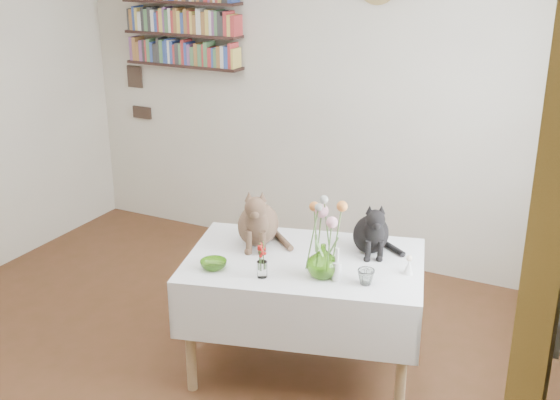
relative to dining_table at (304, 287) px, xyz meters
The scene contains 14 objects.
room 1.19m from the dining_table, 131.02° to the right, with size 4.08×4.58×2.58m.
curtain 1.65m from the dining_table, 32.94° to the right, with size 0.12×0.38×2.10m, color brown.
dining_table is the anchor object (origin of this frame).
tabby_cat 0.49m from the dining_table, 166.75° to the left, with size 0.24×0.31×0.36m, color brown, non-canonical shape.
black_cat 0.51m from the dining_table, 42.97° to the left, with size 0.21×0.27×0.32m, color black, non-canonical shape.
flower_vase 0.34m from the dining_table, 40.74° to the right, with size 0.17×0.17×0.18m, color #8BCF42.
green_bowl 0.54m from the dining_table, 140.24° to the right, with size 0.14×0.14×0.04m, color #8BCF42.
drinking_glass 0.47m from the dining_table, 18.20° to the right, with size 0.09×0.09×0.08m, color white.
candlestick 0.37m from the dining_table, 31.63° to the right, with size 0.05×0.05×0.18m.
berry_jar 0.41m from the dining_table, 109.96° to the right, with size 0.05×0.05×0.22m.
porcelain_figurine 0.61m from the dining_table, ahead, with size 0.06×0.06×0.11m.
flower_bouquet 0.56m from the dining_table, 38.80° to the right, with size 0.17×0.12×0.39m.
bookshelf_unit 2.61m from the dining_table, 139.85° to the left, with size 1.00×0.16×0.91m.
wall_art_plaques 2.78m from the dining_table, 145.93° to the left, with size 0.21×0.02×0.44m.
Camera 1 is at (2.05, -2.46, 2.33)m, focal length 45.00 mm.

